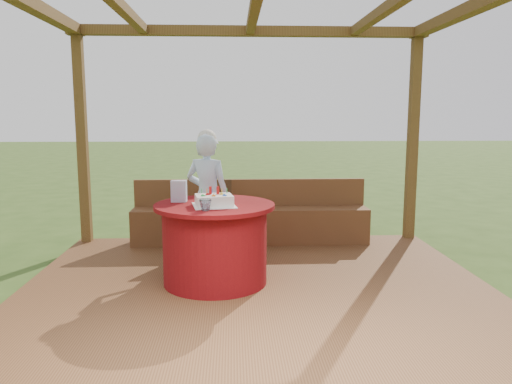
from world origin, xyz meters
TOP-DOWN VIEW (x-y plane):
  - ground at (0.00, 0.00)m, footprint 60.00×60.00m
  - deck at (0.00, 0.00)m, footprint 4.50×4.00m
  - pergola at (0.00, 0.00)m, footprint 4.50×4.00m
  - bench at (0.00, 1.72)m, footprint 3.00×0.42m
  - table at (-0.40, 0.16)m, footprint 1.16×1.16m
  - chair at (-0.42, 1.36)m, footprint 0.46×0.46m
  - elderly_woman at (-0.51, 1.02)m, footprint 0.61×0.51m
  - birthday_cake at (-0.40, 0.05)m, footprint 0.44×0.44m
  - gift_bag at (-0.75, 0.29)m, footprint 0.15×0.10m
  - drinking_glass at (-0.47, -0.19)m, footprint 0.11×0.11m

SIDE VIEW (x-z plane):
  - ground at x=0.00m, z-range 0.00..0.00m
  - deck at x=0.00m, z-range 0.00..0.12m
  - bench at x=0.00m, z-range -0.02..0.79m
  - table at x=-0.40m, z-range 0.13..0.91m
  - chair at x=-0.42m, z-range 0.16..1.00m
  - elderly_woman at x=-0.51m, z-range 0.12..1.59m
  - drinking_glass at x=-0.47m, z-range 0.90..1.00m
  - birthday_cake at x=-0.40m, z-range 0.87..1.04m
  - gift_bag at x=-0.75m, z-range 0.90..1.11m
  - pergola at x=0.00m, z-range 1.05..3.77m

